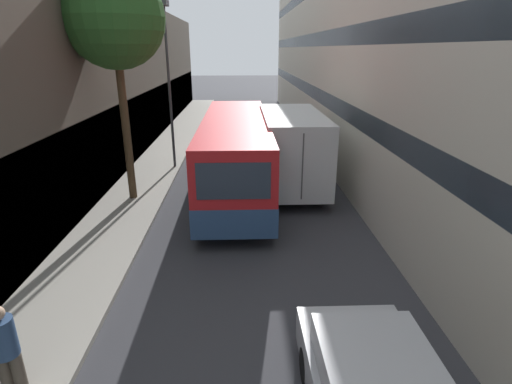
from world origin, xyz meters
name	(u,v)px	position (x,y,z in m)	size (l,w,h in m)	color
ground_plane	(249,193)	(0.00, 15.00, 0.00)	(150.00, 150.00, 0.00)	#38383D
sidewalk_left	(138,193)	(-4.41, 15.00, 0.07)	(2.36, 60.00, 0.13)	#9E998E
building_left_shopfront	(65,102)	(-6.68, 15.00, 3.62)	(2.40, 60.00, 7.98)	#51473D
building_right_apartment	(389,24)	(4.98, 15.00, 6.28)	(2.40, 60.00, 12.62)	beige
bus	(236,153)	(-0.49, 15.29, 1.58)	(2.47, 10.50, 2.98)	red
box_truck	(289,145)	(1.76, 16.40, 1.64)	(2.32, 8.07, 3.09)	silver
panel_van	(232,118)	(-0.87, 27.15, 1.04)	(1.88, 4.49, 1.84)	#BCBCC1
pedestrian	(6,350)	(-3.96, 5.13, 1.05)	(0.40, 0.38, 1.70)	brown
street_lamp	(167,57)	(-3.48, 18.60, 5.13)	(0.36, 0.80, 7.28)	#38383D
street_tree_left	(114,18)	(-4.41, 14.39, 6.40)	(3.37, 3.37, 8.00)	#4C3823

